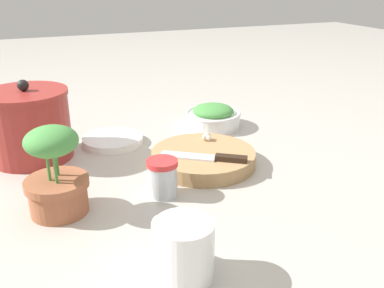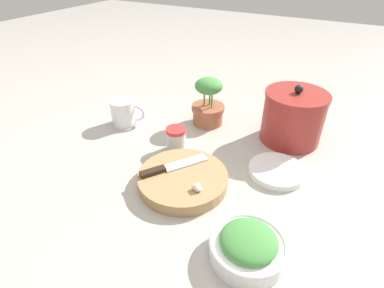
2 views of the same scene
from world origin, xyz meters
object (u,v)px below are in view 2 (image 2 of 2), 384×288
stock_pot (293,117)px  potted_herb (208,104)px  chef_knife (170,167)px  plate_stack (277,171)px  herb_bowl (248,246)px  cutting_board (183,179)px  spice_jar (176,139)px  garlic_cloves (197,188)px  coffee_mug (124,112)px

stock_pot → potted_herb: stock_pot is taller
chef_knife → plate_stack: 0.32m
herb_bowl → stock_pot: (-0.04, 0.53, 0.06)m
cutting_board → potted_herb: (-0.10, 0.36, 0.06)m
spice_jar → plate_stack: 0.34m
garlic_cloves → stock_pot: bearing=71.6°
coffee_mug → potted_herb: size_ratio=0.72×
cutting_board → spice_jar: spice_jar is taller
plate_stack → spice_jar: bearing=-173.7°
garlic_cloves → spice_jar: size_ratio=0.41×
spice_jar → plate_stack: (0.33, 0.04, -0.03)m
cutting_board → plate_stack: size_ratio=1.52×
herb_bowl → coffee_mug: (-0.62, 0.34, 0.02)m
spice_jar → herb_bowl: bearing=-38.5°
garlic_cloves → coffee_mug: size_ratio=0.26×
plate_stack → herb_bowl: bearing=-86.1°
herb_bowl → garlic_cloves: bearing=150.6°
spice_jar → chef_knife: bearing=-65.6°
garlic_cloves → stock_pot: size_ratio=0.16×
chef_knife → coffee_mug: (-0.33, 0.19, 0.01)m
coffee_mug → garlic_cloves: bearing=-28.2°
chef_knife → stock_pot: 0.47m
herb_bowl → coffee_mug: bearing=151.4°
chef_knife → garlic_cloves: size_ratio=5.63×
cutting_board → garlic_cloves: 0.08m
plate_stack → coffee_mug: bearing=178.3°
plate_stack → stock_pot: bearing=94.2°
plate_stack → stock_pot: (-0.02, 0.21, 0.08)m
spice_jar → plate_stack: bearing=6.3°
spice_jar → coffee_mug: bearing=168.4°
chef_knife → potted_herb: potted_herb is taller
garlic_cloves → herb_bowl: bearing=-29.4°
garlic_cloves → spice_jar: spice_jar is taller
coffee_mug → potted_herb: bearing=30.2°
cutting_board → coffee_mug: bearing=152.1°
chef_knife → plate_stack: chef_knife is taller
coffee_mug → plate_stack: size_ratio=0.77×
herb_bowl → plate_stack: bearing=93.9°
garlic_cloves → spice_jar: (-0.18, 0.18, -0.00)m
chef_knife → plate_stack: (0.27, 0.17, -0.03)m
coffee_mug → stock_pot: 0.62m
coffee_mug → plate_stack: bearing=-1.7°
plate_stack → potted_herb: potted_herb is taller
stock_pot → garlic_cloves: bearing=-108.4°
garlic_cloves → stock_pot: (0.14, 0.43, 0.05)m
spice_jar → cutting_board: bearing=-52.8°
cutting_board → plate_stack: cutting_board is taller
chef_knife → herb_bowl: bearing=7.9°
spice_jar → stock_pot: size_ratio=0.39×
chef_knife → stock_pot: stock_pot is taller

